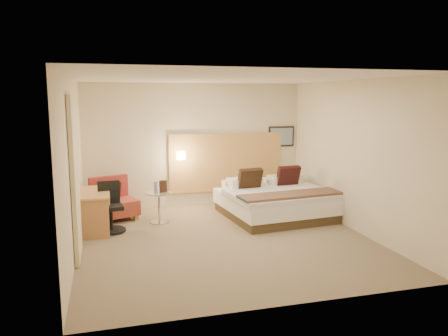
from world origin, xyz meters
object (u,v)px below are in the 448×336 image
object	(u,v)px
side_table	(159,206)
desk	(96,200)
bed	(275,201)
desk_chair	(111,211)
lounge_chair	(114,202)

from	to	relation	value
side_table	desk	xyz separation A→B (m)	(-1.15, -0.19, 0.24)
bed	desk	xyz separation A→B (m)	(-3.47, -0.03, 0.25)
side_table	desk_chair	distance (m)	0.96
bed	desk	bearing A→B (deg)	-179.54
side_table	desk	world-z (taller)	desk
bed	desk_chair	size ratio (longest dim) A/B	2.45
desk_chair	bed	bearing A→B (deg)	2.83
bed	desk_chair	bearing A→B (deg)	-177.17
bed	lounge_chair	xyz separation A→B (m)	(-3.16, 0.67, 0.01)
lounge_chair	side_table	size ratio (longest dim) A/B	1.51
desk	desk_chair	world-z (taller)	desk_chair
desk_chair	desk	bearing A→B (deg)	151.50
side_table	desk	bearing A→B (deg)	-170.49
bed	desk_chair	world-z (taller)	bed
lounge_chair	desk	world-z (taller)	lounge_chair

